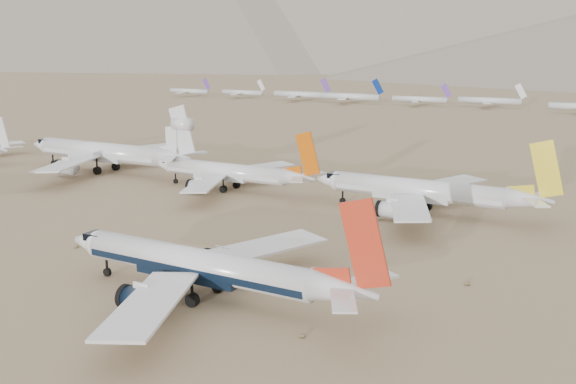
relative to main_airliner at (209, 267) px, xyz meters
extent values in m
plane|color=olive|center=(-6.50, -5.97, -5.06)|extent=(7000.00, 7000.00, 0.00)
cylinder|color=silver|center=(-2.36, 0.00, 0.23)|extent=(38.90, 4.60, 4.60)
cube|color=black|center=(-2.36, 0.00, -0.35)|extent=(38.12, 4.67, 1.03)
sphere|color=silver|center=(-21.81, 0.00, 0.23)|extent=(4.60, 4.60, 4.60)
cube|color=black|center=(-22.49, 0.00, 1.49)|extent=(3.22, 2.99, 1.15)
cone|color=silver|center=(21.69, 0.00, 0.57)|extent=(9.72, 4.60, 4.60)
cube|color=silver|center=(0.65, -13.64, -0.58)|extent=(15.02, 23.67, 0.72)
cube|color=silver|center=(23.58, -4.47, 1.15)|extent=(6.17, 8.07, 0.28)
cylinder|color=black|center=(-4.52, -9.56, -2.65)|extent=(5.40, 3.31, 3.31)
cube|color=silver|center=(0.65, 13.64, -0.58)|extent=(15.02, 23.67, 0.72)
cube|color=silver|center=(23.58, 4.47, 1.15)|extent=(6.17, 8.07, 0.28)
cylinder|color=black|center=(-4.52, 9.56, -2.65)|extent=(5.40, 3.31, 3.31)
cube|color=red|center=(24.39, 0.00, 7.28)|extent=(7.37, 0.37, 12.15)
cylinder|color=black|center=(-20.66, 0.00, -4.37)|extent=(1.38, 0.57, 1.38)
cylinder|color=black|center=(-0.74, -3.22, -4.10)|extent=(1.93, 1.15, 1.93)
cylinder|color=black|center=(-0.74, 3.22, -4.10)|extent=(1.93, 1.15, 1.93)
cylinder|color=silver|center=(9.96, 64.91, 0.39)|extent=(38.99, 4.74, 4.74)
cube|color=silver|center=(9.96, 64.91, -0.21)|extent=(38.21, 4.81, 1.07)
sphere|color=silver|center=(-9.53, 64.91, 0.39)|extent=(4.74, 4.74, 4.74)
cube|color=black|center=(-10.24, 64.91, 1.69)|extent=(3.32, 3.08, 1.18)
cone|color=silver|center=(34.06, 64.91, 0.74)|extent=(9.75, 4.74, 4.74)
cube|color=silver|center=(12.97, 51.17, -0.44)|extent=(15.06, 23.73, 0.73)
cube|color=silver|center=(35.95, 60.41, 1.33)|extent=(6.19, 8.09, 0.28)
cylinder|color=silver|center=(7.80, 55.26, -2.58)|extent=(5.42, 3.41, 3.41)
cube|color=silver|center=(12.97, 78.65, -0.44)|extent=(15.06, 23.73, 0.73)
cube|color=silver|center=(35.95, 69.41, 1.33)|extent=(6.19, 8.09, 0.28)
cylinder|color=silver|center=(7.80, 74.56, -2.58)|extent=(5.42, 3.41, 3.41)
cube|color=gold|center=(36.77, 64.91, 7.49)|extent=(7.39, 0.38, 12.18)
cylinder|color=black|center=(-8.35, 64.91, -4.35)|extent=(1.42, 0.59, 1.42)
cylinder|color=black|center=(11.59, 61.60, -4.07)|extent=(1.99, 1.18, 1.99)
cylinder|color=black|center=(11.59, 68.23, -4.07)|extent=(1.99, 1.18, 1.99)
cylinder|color=silver|center=(-41.72, 63.76, -0.06)|extent=(35.60, 4.35, 4.35)
cube|color=silver|center=(-41.72, 63.76, -0.60)|extent=(34.89, 4.42, 0.98)
sphere|color=silver|center=(-59.52, 63.76, -0.06)|extent=(4.35, 4.35, 4.35)
cube|color=black|center=(-60.18, 63.76, 1.14)|extent=(3.05, 2.83, 1.09)
cone|color=silver|center=(-19.72, 63.76, 0.27)|extent=(8.90, 4.35, 4.35)
cube|color=silver|center=(-38.97, 51.21, -0.82)|extent=(13.75, 21.67, 0.67)
cube|color=silver|center=(-17.99, 59.65, 0.81)|extent=(5.65, 7.39, 0.26)
cylinder|color=silver|center=(-43.70, 54.94, -2.78)|extent=(4.94, 3.13, 3.13)
cube|color=silver|center=(-38.97, 76.32, -0.82)|extent=(13.75, 21.67, 0.67)
cube|color=silver|center=(-17.99, 67.88, 0.81)|extent=(5.65, 7.39, 0.26)
cylinder|color=silver|center=(-43.70, 72.59, -2.78)|extent=(4.94, 3.13, 3.13)
cube|color=#C35107|center=(-17.25, 63.76, 6.44)|extent=(6.75, 0.35, 11.12)
cylinder|color=black|center=(-58.44, 63.76, -4.41)|extent=(1.31, 0.54, 1.31)
cylinder|color=black|center=(-40.24, 60.72, -4.15)|extent=(1.83, 1.09, 1.83)
cylinder|color=black|center=(-40.24, 66.81, -4.15)|extent=(1.83, 1.09, 1.83)
cylinder|color=silver|center=(-88.89, 66.42, 1.19)|extent=(45.38, 5.43, 5.43)
cube|color=silver|center=(-88.89, 66.42, 0.51)|extent=(44.48, 5.52, 1.22)
sphere|color=silver|center=(-111.58, 66.42, 1.19)|extent=(5.43, 5.43, 5.43)
cube|color=black|center=(-112.39, 66.42, 2.68)|extent=(3.80, 3.53, 1.36)
cone|color=silver|center=(-60.84, 66.42, 1.59)|extent=(11.35, 5.43, 5.43)
cube|color=silver|center=(-85.38, 50.46, 0.24)|extent=(17.53, 27.62, 0.85)
cube|color=silver|center=(-58.63, 61.19, 2.27)|extent=(7.20, 9.42, 0.33)
cylinder|color=silver|center=(-91.41, 55.23, -2.21)|extent=(6.30, 3.91, 3.91)
cube|color=silver|center=(-85.38, 82.37, 0.24)|extent=(17.53, 27.62, 0.85)
cube|color=silver|center=(-58.63, 71.64, 2.27)|extent=(7.20, 9.42, 0.33)
cylinder|color=silver|center=(-91.41, 77.60, -2.21)|extent=(6.30, 3.91, 3.91)
cube|color=silver|center=(-57.68, 66.42, 9.44)|extent=(8.60, 0.43, 14.17)
cylinder|color=silver|center=(-57.37, 66.42, 11.18)|extent=(5.67, 3.52, 3.52)
cylinder|color=black|center=(-110.22, 66.42, -4.25)|extent=(1.63, 0.68, 1.63)
cylinder|color=black|center=(-86.99, 62.61, -3.92)|extent=(2.28, 1.36, 2.28)
cylinder|color=black|center=(-86.99, 70.22, -3.92)|extent=(2.28, 1.36, 2.28)
cube|color=silver|center=(-123.33, 61.89, 0.38)|extent=(5.21, 6.81, 0.24)
cube|color=silver|center=(-122.65, 58.09, 5.57)|extent=(6.22, 0.32, 10.25)
cylinder|color=silver|center=(-262.59, 330.85, -0.89)|extent=(35.81, 3.54, 3.54)
cube|color=#5C349B|center=(-245.73, 330.85, 5.09)|extent=(7.13, 0.35, 8.98)
cube|color=silver|center=(-262.59, 321.58, -1.42)|extent=(9.44, 16.49, 0.35)
cube|color=silver|center=(-262.59, 340.11, -1.42)|extent=(9.44, 16.49, 0.35)
cylinder|color=silver|center=(-217.18, 337.62, -0.92)|extent=(35.35, 3.49, 3.49)
cube|color=silver|center=(-200.54, 337.62, 4.99)|extent=(7.04, 0.35, 8.87)
cube|color=silver|center=(-217.18, 328.47, -1.44)|extent=(9.31, 16.27, 0.35)
cube|color=silver|center=(-217.18, 346.77, -1.44)|extent=(9.31, 16.27, 0.35)
cylinder|color=silver|center=(-166.44, 336.20, -0.57)|extent=(42.29, 4.18, 4.18)
cube|color=#5C349B|center=(-146.54, 336.20, 6.49)|extent=(8.42, 0.42, 10.61)
cube|color=silver|center=(-166.44, 325.26, -1.20)|extent=(11.14, 19.47, 0.42)
cube|color=silver|center=(-166.44, 347.15, -1.20)|extent=(11.14, 19.47, 0.42)
cylinder|color=silver|center=(-127.09, 333.95, -0.51)|extent=(43.47, 4.30, 4.30)
cube|color=navy|center=(-106.64, 333.95, 6.75)|extent=(8.66, 0.43, 10.90)
cube|color=silver|center=(-127.09, 322.70, -1.16)|extent=(11.45, 20.01, 0.43)
cube|color=silver|center=(-127.09, 345.21, -1.16)|extent=(11.45, 20.01, 0.43)
cylinder|color=silver|center=(-78.80, 337.95, -0.85)|extent=(36.77, 3.63, 3.63)
cube|color=#5C349B|center=(-61.50, 337.95, 5.30)|extent=(7.32, 0.36, 9.22)
cube|color=silver|center=(-78.80, 328.43, -1.39)|extent=(9.69, 16.93, 0.36)
cube|color=silver|center=(-78.80, 347.46, -1.39)|extent=(9.69, 16.93, 0.36)
cylinder|color=silver|center=(-35.95, 346.95, -0.72)|extent=(39.23, 3.88, 3.88)
cube|color=silver|center=(-17.49, 346.95, 5.83)|extent=(7.81, 0.39, 9.84)
cube|color=silver|center=(-35.95, 336.80, -1.31)|extent=(10.33, 18.06, 0.39)
cube|color=silver|center=(-35.95, 357.10, -1.31)|extent=(10.33, 18.06, 0.39)
cone|color=slate|center=(-1906.50, 1514.03, 124.94)|extent=(1456.00, 1456.00, 260.00)
cone|color=slate|center=(-806.50, 1554.03, 144.94)|extent=(1800.00, 1800.00, 300.00)
cone|color=slate|center=(-706.50, 1094.03, 42.44)|extent=(855.00, 855.00, 95.00)
ellipsoid|color=brown|center=(-36.90, 8.43, -4.77)|extent=(0.98, 0.98, 0.54)
ellipsoid|color=brown|center=(17.90, -4.37, -4.81)|extent=(0.84, 0.84, 0.46)
ellipsoid|color=brown|center=(31.60, 24.93, -4.77)|extent=(0.98, 0.98, 0.54)
camera|label=1|loc=(53.91, -71.88, 31.22)|focal=40.00mm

